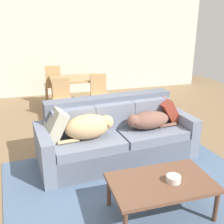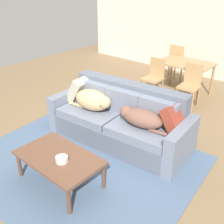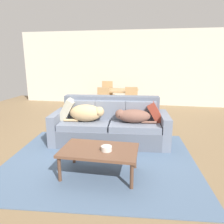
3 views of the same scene
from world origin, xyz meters
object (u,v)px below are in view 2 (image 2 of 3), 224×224
(couch, at_px, (121,120))
(throw_pillow_by_left_arm, at_px, (80,89))
(dining_table, at_px, (185,66))
(dog_on_left_cushion, at_px, (93,100))
(dog_on_right_cushion, at_px, (141,118))
(throw_pillow_by_right_arm, at_px, (175,118))
(dining_chair_far_left, at_px, (177,62))
(bowl_on_coffee_table, at_px, (62,159))
(dining_chair_near_left, at_px, (154,76))
(dining_chair_near_right, at_px, (190,84))
(coffee_table, at_px, (59,159))

(couch, distance_m, throw_pillow_by_left_arm, 0.96)
(throw_pillow_by_left_arm, relative_size, dining_table, 0.39)
(dog_on_left_cushion, bearing_deg, dining_table, 79.24)
(dog_on_right_cushion, height_order, dining_table, dining_table)
(throw_pillow_by_right_arm, xyz_separation_m, dining_chair_far_left, (-1.57, 2.91, -0.12))
(dog_on_left_cushion, relative_size, dog_on_right_cushion, 0.99)
(throw_pillow_by_left_arm, bearing_deg, couch, 2.29)
(bowl_on_coffee_table, xyz_separation_m, dining_table, (-0.40, 3.88, 0.21))
(throw_pillow_by_left_arm, distance_m, dining_table, 2.62)
(dog_on_right_cushion, height_order, dining_chair_near_left, dining_chair_near_left)
(dining_table, relative_size, dining_chair_far_left, 1.19)
(dog_on_left_cushion, distance_m, dog_on_right_cushion, 0.91)
(couch, height_order, dining_chair_near_left, couch)
(couch, distance_m, dining_chair_near_left, 1.96)
(dining_chair_near_right, bearing_deg, throw_pillow_by_left_arm, -125.72)
(throw_pillow_by_left_arm, distance_m, dining_chair_far_left, 3.09)
(throw_pillow_by_right_arm, bearing_deg, dining_table, 114.74)
(dining_chair_far_left, bearing_deg, throw_pillow_by_left_arm, 83.38)
(dog_on_right_cushion, xyz_separation_m, dining_chair_near_right, (-0.23, 2.04, -0.10))
(coffee_table, distance_m, dining_chair_near_right, 3.30)
(dining_chair_near_right, bearing_deg, couch, -102.71)
(dog_on_right_cushion, xyz_separation_m, bowl_on_coffee_table, (-0.25, -1.29, -0.16))
(throw_pillow_by_right_arm, distance_m, dining_chair_far_left, 3.31)
(dog_on_right_cushion, height_order, throw_pillow_by_left_arm, throw_pillow_by_left_arm)
(dining_chair_near_left, relative_size, dining_chair_far_left, 0.91)
(dog_on_right_cushion, height_order, bowl_on_coffee_table, dog_on_right_cushion)
(throw_pillow_by_left_arm, bearing_deg, dining_table, 74.15)
(throw_pillow_by_right_arm, bearing_deg, couch, -171.68)
(dog_on_right_cushion, bearing_deg, couch, 162.33)
(bowl_on_coffee_table, bearing_deg, throw_pillow_by_left_arm, 129.43)
(dog_on_left_cushion, relative_size, coffee_table, 0.72)
(dining_table, distance_m, dining_chair_near_left, 0.75)
(dining_table, relative_size, dining_chair_near_left, 1.31)
(dining_chair_far_left, bearing_deg, dog_on_right_cushion, 107.55)
(dog_on_right_cushion, bearing_deg, throw_pillow_by_left_arm, 171.95)
(dog_on_left_cushion, height_order, dining_table, dog_on_left_cushion)
(dining_table, xyz_separation_m, dining_chair_far_left, (-0.48, 0.56, -0.14))
(couch, xyz_separation_m, dog_on_right_cushion, (0.46, -0.10, 0.25))
(dog_on_right_cushion, xyz_separation_m, throw_pillow_by_left_arm, (-1.37, 0.07, 0.07))
(dining_chair_near_right, bearing_deg, coffee_table, -98.21)
(throw_pillow_by_left_arm, bearing_deg, bowl_on_coffee_table, -50.57)
(couch, height_order, dining_chair_near_right, couch)
(coffee_table, bearing_deg, throw_pillow_by_right_arm, 61.62)
(bowl_on_coffee_table, bearing_deg, throw_pillow_by_right_arm, 65.88)
(dining_chair_far_left, bearing_deg, couch, 100.14)
(couch, height_order, coffee_table, couch)
(couch, xyz_separation_m, dining_table, (-0.19, 2.48, 0.31))
(couch, relative_size, dog_on_right_cushion, 2.99)
(dog_on_right_cushion, relative_size, dining_chair_near_left, 0.92)
(throw_pillow_by_left_arm, height_order, dining_chair_far_left, dining_chair_far_left)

